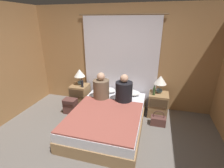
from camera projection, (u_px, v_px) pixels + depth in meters
name	position (u px, v px, depth m)	size (l,w,h in m)	color
ground_plane	(94.00, 156.00, 2.73)	(16.00, 16.00, 0.00)	#66605B
wall_back	(121.00, 58.00, 4.07)	(4.60, 0.06, 2.50)	#A37547
curtain_panel	(120.00, 63.00, 4.05)	(2.06, 0.02, 2.27)	silver
bed	(108.00, 118.00, 3.43)	(1.41, 2.03, 0.41)	#99754C
nightstand_left	(80.00, 95.00, 4.32)	(0.43, 0.44, 0.56)	#937047
nightstand_right	(158.00, 104.00, 3.83)	(0.43, 0.44, 0.56)	#937047
lamp_left	(80.00, 74.00, 4.17)	(0.28, 0.28, 0.42)	slate
lamp_right	(160.00, 81.00, 3.68)	(0.28, 0.28, 0.42)	slate
pillow_left	(106.00, 90.00, 4.15)	(0.52, 0.31, 0.12)	white
pillow_right	(130.00, 93.00, 3.99)	(0.52, 0.31, 0.12)	white
blanket_on_bed	(104.00, 116.00, 3.09)	(1.35, 1.40, 0.03)	#994C42
person_left_in_bed	(101.00, 88.00, 3.74)	(0.37, 0.37, 0.64)	brown
person_right_in_bed	(124.00, 91.00, 3.61)	(0.38, 0.38, 0.64)	black
beer_bottle_on_left_stand	(82.00, 84.00, 4.07)	(0.06, 0.06, 0.23)	black
beer_bottle_on_right_stand	(154.00, 91.00, 3.64)	(0.06, 0.06, 0.23)	#2D4C28
backpack_on_floor	(70.00, 105.00, 3.94)	(0.31, 0.24, 0.37)	brown
handbag_on_floor	(158.00, 121.00, 3.52)	(0.32, 0.18, 0.35)	brown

